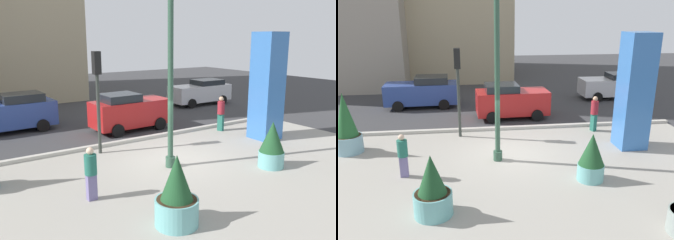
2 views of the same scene
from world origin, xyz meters
TOP-DOWN VIEW (x-y plane):
  - ground_plane at (0.00, 4.00)m, footprint 60.00×60.00m
  - plaza_pavement at (0.00, -2.00)m, footprint 18.00×10.00m
  - curb_strip at (0.00, 3.12)m, footprint 18.00×0.24m
  - lamp_post at (-0.51, -0.56)m, footprint 0.44×0.44m
  - art_pillar_blue at (5.40, 0.19)m, footprint 1.17×1.17m
  - potted_plant_by_pillar at (2.55, -2.65)m, footprint 0.93×0.93m
  - potted_plant_near_right at (-2.78, -4.16)m, footprint 1.13×1.13m
  - traffic_light_corner at (-2.01, 2.41)m, footprint 0.28×0.42m
  - car_curb_east at (8.51, 8.85)m, footprint 4.44×2.04m
  - car_curb_west at (-4.29, 8.17)m, footprint 4.43×2.16m
  - car_far_lane at (0.84, 5.17)m, footprint 4.03×2.10m
  - pedestrian_crossing at (4.60, 2.38)m, footprint 0.45×0.45m
  - pedestrian_on_sidewalk at (-4.00, -1.55)m, footprint 0.37×0.37m

SIDE VIEW (x-z plane):
  - ground_plane at x=0.00m, z-range 0.00..0.00m
  - plaza_pavement at x=0.00m, z-range -0.01..0.01m
  - curb_strip at x=0.00m, z-range 0.00..0.16m
  - potted_plant_near_right at x=-2.78m, z-range -0.14..1.75m
  - potted_plant_by_pillar at x=2.55m, z-range -0.02..1.71m
  - car_curb_east at x=8.51m, z-range 0.02..1.75m
  - pedestrian_on_sidewalk at x=-4.00m, z-range 0.09..1.71m
  - car_curb_west at x=-4.29m, z-range 0.00..1.92m
  - car_far_lane at x=0.84m, z-range 0.01..1.94m
  - pedestrian_crossing at x=4.60m, z-range 0.11..1.88m
  - art_pillar_blue at x=5.40m, z-range 0.00..4.93m
  - traffic_light_corner at x=-2.01m, z-range 0.75..4.91m
  - lamp_post at x=-0.51m, z-range -0.08..6.59m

